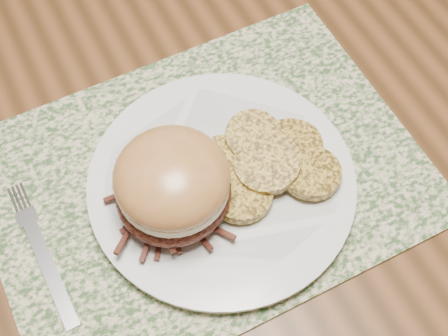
# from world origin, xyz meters

# --- Properties ---
(placemat) EXTENTS (0.45, 0.33, 0.00)m
(placemat) POSITION_xyz_m (0.22, -0.12, 0.75)
(placemat) COLOR #334F28
(placemat) RESTS_ON dining_table
(dinner_plate) EXTENTS (0.26, 0.26, 0.02)m
(dinner_plate) POSITION_xyz_m (0.23, -0.14, 0.76)
(dinner_plate) COLOR silver
(dinner_plate) RESTS_ON placemat
(pork_sandwich) EXTENTS (0.14, 0.14, 0.09)m
(pork_sandwich) POSITION_xyz_m (0.18, -0.15, 0.81)
(pork_sandwich) COLOR black
(pork_sandwich) RESTS_ON dinner_plate
(roasted_potatoes) EXTENTS (0.16, 0.15, 0.04)m
(roasted_potatoes) POSITION_xyz_m (0.28, -0.15, 0.78)
(roasted_potatoes) COLOR gold
(roasted_potatoes) RESTS_ON dinner_plate
(fork) EXTENTS (0.02, 0.17, 0.00)m
(fork) POSITION_xyz_m (0.04, -0.13, 0.76)
(fork) COLOR #B6B6BD
(fork) RESTS_ON placemat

